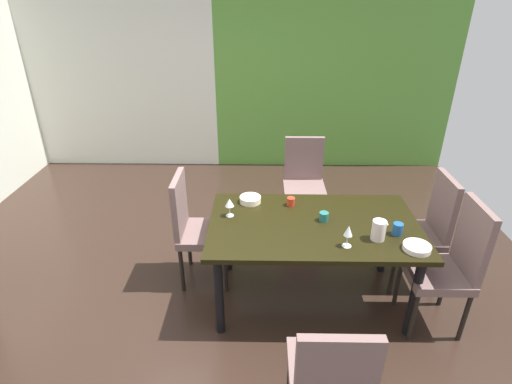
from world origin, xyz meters
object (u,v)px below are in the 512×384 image
(chair_left_far, at_px, (195,225))
(cup_south, at_px, (398,229))
(chair_head_near, at_px, (331,376))
(wine_glass_right, at_px, (348,232))
(cup_front, at_px, (324,217))
(chair_head_far, at_px, (304,179))
(chair_right_near, at_px, (451,262))
(dining_table, at_px, (313,232))
(serving_bowl_west, at_px, (250,199))
(chair_right_far, at_px, (425,226))
(wine_glass_rear, at_px, (229,203))
(cup_corner, at_px, (291,202))
(serving_bowl_east, at_px, (417,247))
(pitcher_near_window, at_px, (379,230))

(chair_left_far, relative_size, cup_south, 10.97)
(chair_head_near, relative_size, cup_south, 10.25)
(cup_south, bearing_deg, chair_head_near, -120.67)
(wine_glass_right, xyz_separation_m, cup_front, (-0.12, 0.35, -0.09))
(chair_head_far, relative_size, wine_glass_right, 5.83)
(chair_left_far, bearing_deg, chair_head_far, 132.98)
(chair_right_near, distance_m, chair_left_far, 2.06)
(dining_table, distance_m, serving_bowl_west, 0.62)
(dining_table, distance_m, cup_front, 0.15)
(chair_right_far, distance_m, wine_glass_rear, 1.70)
(chair_right_near, xyz_separation_m, wine_glass_right, (-0.80, -0.05, 0.29))
(dining_table, distance_m, cup_corner, 0.35)
(chair_head_far, distance_m, serving_bowl_east, 1.71)
(pitcher_near_window, bearing_deg, wine_glass_right, -158.98)
(cup_corner, bearing_deg, chair_head_near, -85.02)
(wine_glass_rear, bearing_deg, chair_head_near, -64.36)
(chair_right_far, height_order, pitcher_near_window, chair_right_far)
(chair_left_far, relative_size, wine_glass_rear, 6.56)
(wine_glass_rear, bearing_deg, serving_bowl_west, 56.08)
(chair_head_near, xyz_separation_m, wine_glass_right, (0.23, 0.91, 0.33))
(chair_left_far, distance_m, cup_front, 1.12)
(chair_head_far, xyz_separation_m, serving_bowl_west, (-0.55, -0.89, 0.22))
(chair_right_near, relative_size, cup_corner, 15.02)
(chair_right_near, relative_size, wine_glass_rear, 6.83)
(cup_front, relative_size, cup_south, 0.79)
(chair_right_far, height_order, serving_bowl_west, chair_right_far)
(wine_glass_right, distance_m, serving_bowl_east, 0.50)
(chair_right_far, relative_size, wine_glass_rear, 6.64)
(chair_right_near, xyz_separation_m, cup_corner, (-1.17, 0.55, 0.21))
(chair_head_far, height_order, wine_glass_right, chair_head_far)
(wine_glass_rear, bearing_deg, wine_glass_right, -25.41)
(chair_right_far, xyz_separation_m, wine_glass_right, (-0.80, -0.57, 0.30))
(chair_head_near, bearing_deg, cup_south, 59.33)
(chair_right_far, relative_size, serving_bowl_east, 5.33)
(serving_bowl_east, bearing_deg, chair_left_far, 160.19)
(chair_right_far, distance_m, wine_glass_right, 1.03)
(chair_head_far, height_order, wine_glass_rear, chair_head_far)
(chair_right_near, height_order, cup_front, chair_right_near)
(cup_front, bearing_deg, serving_bowl_west, 153.38)
(wine_glass_rear, bearing_deg, chair_right_near, -12.26)
(wine_glass_rear, distance_m, serving_bowl_east, 1.43)
(chair_head_near, relative_size, pitcher_near_window, 6.11)
(cup_front, height_order, cup_corner, cup_front)
(wine_glass_right, height_order, cup_front, wine_glass_right)
(chair_head_near, distance_m, serving_bowl_east, 1.16)
(cup_front, bearing_deg, dining_table, -152.45)
(chair_head_far, xyz_separation_m, wine_glass_rear, (-0.71, -1.13, 0.31))
(chair_right_near, bearing_deg, cup_front, 71.82)
(dining_table, relative_size, wine_glass_right, 9.66)
(dining_table, xyz_separation_m, chair_right_near, (1.00, -0.26, -0.08))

